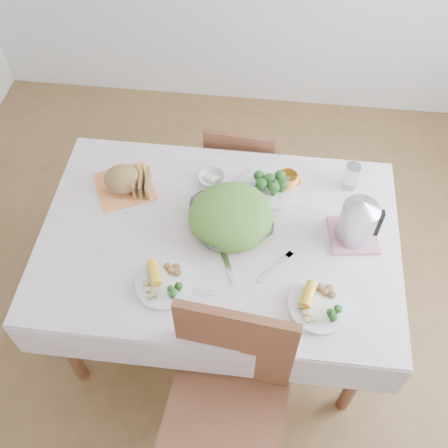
# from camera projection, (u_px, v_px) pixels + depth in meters

# --- Properties ---
(floor) EXTENTS (3.60, 3.60, 0.00)m
(floor) POSITION_uv_depth(u_px,v_px,m) (220.00, 318.00, 2.80)
(floor) COLOR brown
(floor) RESTS_ON ground
(dining_table) EXTENTS (1.40, 0.90, 0.75)m
(dining_table) POSITION_uv_depth(u_px,v_px,m) (219.00, 282.00, 2.50)
(dining_table) COLOR brown
(dining_table) RESTS_ON floor
(tablecloth) EXTENTS (1.50, 1.00, 0.01)m
(tablecloth) POSITION_uv_depth(u_px,v_px,m) (219.00, 236.00, 2.20)
(tablecloth) COLOR silver
(tablecloth) RESTS_ON dining_table
(chair_near) EXTENTS (0.50, 0.50, 1.01)m
(chair_near) POSITION_uv_depth(u_px,v_px,m) (223.00, 427.00, 2.02)
(chair_near) COLOR brown
(chair_near) RESTS_ON floor
(chair_far) EXTENTS (0.40, 0.40, 0.82)m
(chair_far) POSITION_uv_depth(u_px,v_px,m) (244.00, 162.00, 2.85)
(chair_far) COLOR brown
(chair_far) RESTS_ON floor
(salad_bowl) EXTENTS (0.44, 0.44, 0.08)m
(salad_bowl) POSITION_uv_depth(u_px,v_px,m) (231.00, 220.00, 2.19)
(salad_bowl) COLOR white
(salad_bowl) RESTS_ON tablecloth
(dinner_plate_left) EXTENTS (0.24, 0.24, 0.02)m
(dinner_plate_left) POSITION_uv_depth(u_px,v_px,m) (165.00, 284.00, 2.04)
(dinner_plate_left) COLOR white
(dinner_plate_left) RESTS_ON tablecloth
(dinner_plate_right) EXTENTS (0.33, 0.33, 0.02)m
(dinner_plate_right) POSITION_uv_depth(u_px,v_px,m) (319.00, 306.00, 1.98)
(dinner_plate_right) COLOR white
(dinner_plate_right) RESTS_ON tablecloth
(broccoli_plate) EXTENTS (0.31, 0.31, 0.02)m
(broccoli_plate) POSITION_uv_depth(u_px,v_px,m) (268.00, 188.00, 2.33)
(broccoli_plate) COLOR beige
(broccoli_plate) RESTS_ON tablecloth
(napkin) EXTENTS (0.32, 0.32, 0.00)m
(napkin) POSITION_uv_depth(u_px,v_px,m) (124.00, 186.00, 2.35)
(napkin) COLOR #FE914B
(napkin) RESTS_ON tablecloth
(bread_loaf) EXTENTS (0.19, 0.18, 0.10)m
(bread_loaf) POSITION_uv_depth(u_px,v_px,m) (123.00, 178.00, 2.30)
(bread_loaf) COLOR olive
(bread_loaf) RESTS_ON napkin
(fruit_bowl) EXTENTS (0.16, 0.16, 0.04)m
(fruit_bowl) POSITION_uv_depth(u_px,v_px,m) (212.00, 179.00, 2.35)
(fruit_bowl) COLOR white
(fruit_bowl) RESTS_ON tablecloth
(yellow_mug) EXTENTS (0.12, 0.12, 0.07)m
(yellow_mug) POSITION_uv_depth(u_px,v_px,m) (288.00, 180.00, 2.33)
(yellow_mug) COLOR #FFA928
(yellow_mug) RESTS_ON tablecloth
(glass_tumbler) EXTENTS (0.07, 0.07, 0.13)m
(glass_tumbler) POSITION_uv_depth(u_px,v_px,m) (351.00, 176.00, 2.30)
(glass_tumbler) COLOR white
(glass_tumbler) RESTS_ON tablecloth
(pink_tray) EXTENTS (0.22, 0.22, 0.02)m
(pink_tray) POSITION_uv_depth(u_px,v_px,m) (353.00, 235.00, 2.18)
(pink_tray) COLOR #CE7E94
(pink_tray) RESTS_ON tablecloth
(electric_kettle) EXTENTS (0.17, 0.17, 0.21)m
(electric_kettle) POSITION_uv_depth(u_px,v_px,m) (359.00, 219.00, 2.09)
(electric_kettle) COLOR #B2B5BA
(electric_kettle) RESTS_ON pink_tray
(fork_left) EXTENTS (0.10, 0.19, 0.00)m
(fork_left) POSITION_uv_depth(u_px,v_px,m) (228.00, 265.00, 2.10)
(fork_left) COLOR silver
(fork_left) RESTS_ON tablecloth
(fork_right) EXTENTS (0.14, 0.17, 0.00)m
(fork_right) POSITION_uv_depth(u_px,v_px,m) (276.00, 267.00, 2.10)
(fork_right) COLOR silver
(fork_right) RESTS_ON tablecloth
(knife) EXTENTS (0.21, 0.04, 0.00)m
(knife) POSITION_uv_depth(u_px,v_px,m) (187.00, 291.00, 2.03)
(knife) COLOR silver
(knife) RESTS_ON tablecloth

